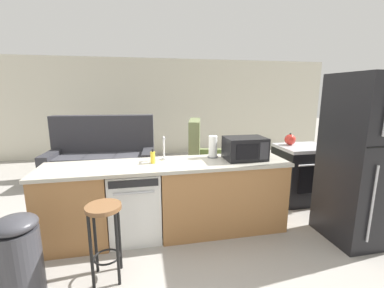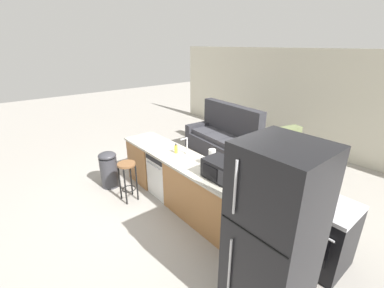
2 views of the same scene
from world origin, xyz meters
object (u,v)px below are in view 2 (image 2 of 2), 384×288
at_px(couch, 224,139).
at_px(trash_bin, 109,169).
at_px(dishwasher, 168,173).
at_px(stove_range, 318,232).
at_px(paper_towel_roll, 212,158).
at_px(bar_stool, 127,174).
at_px(soap_bottle, 176,149).
at_px(armchair, 284,173).
at_px(microwave, 221,169).
at_px(refrigerator, 273,238).
at_px(kettle, 318,187).

bearing_deg(couch, trash_bin, -95.55).
height_order(dishwasher, stove_range, stove_range).
height_order(paper_towel_roll, bar_stool, paper_towel_roll).
bearing_deg(soap_bottle, armchair, 58.47).
bearing_deg(microwave, refrigerator, -24.11).
relative_size(kettle, bar_stool, 0.28).
xyz_separation_m(microwave, trash_bin, (-2.33, -0.77, -0.66)).
xyz_separation_m(paper_towel_roll, armchair, (0.32, 1.67, -0.69)).
relative_size(refrigerator, soap_bottle, 11.03).
bearing_deg(dishwasher, stove_range, 11.91).
relative_size(microwave, paper_towel_roll, 1.77).
distance_m(microwave, soap_bottle, 1.15).
xyz_separation_m(refrigerator, kettle, (-0.17, 1.23, 0.02)).
distance_m(soap_bottle, couch, 2.43).
xyz_separation_m(microwave, soap_bottle, (-1.15, 0.04, -0.07)).
bearing_deg(dishwasher, soap_bottle, 10.07).
distance_m(stove_range, microwave, 1.47).
bearing_deg(dishwasher, armchair, 54.13).
height_order(paper_towel_roll, soap_bottle, paper_towel_roll).
relative_size(paper_towel_roll, soap_bottle, 1.60).
relative_size(dishwasher, soap_bottle, 4.77).
distance_m(kettle, bar_stool, 3.06).
xyz_separation_m(bar_stool, trash_bin, (-0.69, -0.08, -0.16)).
xyz_separation_m(stove_range, paper_towel_roll, (-1.60, -0.38, 0.59)).
height_order(kettle, couch, couch).
bearing_deg(armchair, kettle, -46.20).
relative_size(dishwasher, paper_towel_roll, 2.98).
distance_m(refrigerator, microwave, 1.34).
xyz_separation_m(stove_range, trash_bin, (-3.55, -1.32, -0.07)).
distance_m(kettle, couch, 3.51).
height_order(paper_towel_roll, trash_bin, paper_towel_roll).
height_order(soap_bottle, armchair, armchair).
distance_m(refrigerator, kettle, 1.24).
bearing_deg(refrigerator, stove_range, 89.99).
relative_size(stove_range, soap_bottle, 5.11).
xyz_separation_m(stove_range, soap_bottle, (-2.37, -0.51, 0.52)).
bearing_deg(trash_bin, kettle, 23.15).
bearing_deg(armchair, soap_bottle, -121.53).
bearing_deg(bar_stool, paper_towel_roll, 34.18).
bearing_deg(dishwasher, couch, 106.54).
height_order(paper_towel_roll, kettle, paper_towel_roll).
bearing_deg(kettle, refrigerator, -82.32).
bearing_deg(refrigerator, armchair, 118.12).
distance_m(microwave, bar_stool, 1.85).
xyz_separation_m(soap_bottle, trash_bin, (-1.18, -0.81, -0.59)).
xyz_separation_m(dishwasher, bar_stool, (-0.26, -0.69, 0.11)).
distance_m(dishwasher, paper_towel_roll, 1.19).
relative_size(microwave, couch, 0.24).
bearing_deg(paper_towel_roll, couch, 128.99).
bearing_deg(kettle, soap_bottle, -163.87).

